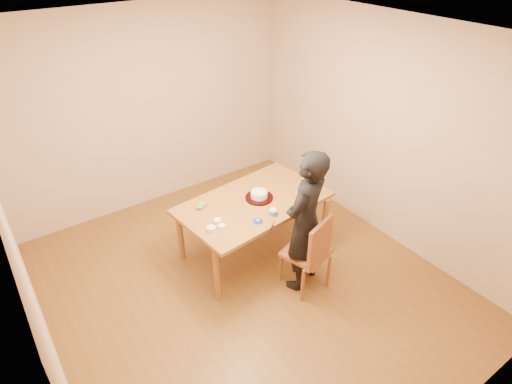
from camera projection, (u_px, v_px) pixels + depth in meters
room_shell at (226, 167)px, 4.36m from camera, size 4.00×4.50×2.70m
dining_table at (254, 203)px, 4.93m from camera, size 1.80×1.19×0.04m
dining_chair at (306, 252)px, 4.62m from camera, size 0.55×0.55×0.04m
cake_plate at (259, 198)px, 4.95m from camera, size 0.32×0.32×0.02m
cake at (259, 195)px, 4.93m from camera, size 0.19×0.19×0.06m
frosting_dome at (259, 191)px, 4.91m from camera, size 0.19×0.19×0.03m
frosting_tub at (273, 212)px, 4.66m from camera, size 0.08×0.08×0.07m
frosting_lid at (258, 221)px, 4.58m from camera, size 0.11×0.11×0.01m
frosting_dollop at (258, 220)px, 4.57m from camera, size 0.04×0.04×0.02m
ramekin_green at (222, 226)px, 4.47m from camera, size 0.08×0.08×0.04m
ramekin_yellow at (211, 229)px, 4.43m from camera, size 0.09×0.09×0.04m
ramekin_multi at (218, 221)px, 4.55m from camera, size 0.08×0.08×0.04m
candy_box_pink at (202, 207)px, 4.80m from camera, size 0.15×0.11×0.02m
candy_box_green at (201, 205)px, 4.79m from camera, size 0.14×0.12×0.02m
spatula at (271, 229)px, 4.46m from camera, size 0.13×0.11×0.01m
person at (305, 222)px, 4.45m from camera, size 0.70×0.58×1.65m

